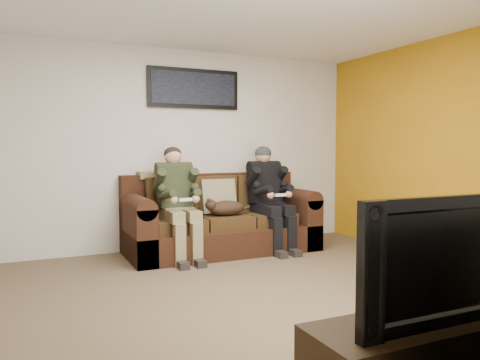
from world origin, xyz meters
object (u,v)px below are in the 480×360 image
person_right (269,191)px  tv_stand (430,359)px  person_left (178,195)px  television (433,256)px  framed_poster (194,89)px  cat (225,208)px  sofa (219,222)px

person_right → tv_stand: 3.75m
person_left → person_right: bearing=0.0°
person_right → television: person_right is taller
person_left → framed_poster: (0.42, 0.58, 1.34)m
framed_poster → television: size_ratio=1.10×
tv_stand → television: (0.00, 0.00, 0.55)m
cat → tv_stand: cat is taller
person_left → television: person_left is taller
tv_stand → television: bearing=0.0°
person_right → cat: (-0.63, -0.01, -0.18)m
sofa → framed_poster: framed_poster is taller
framed_poster → tv_stand: framed_poster is taller
person_left → television: (0.26, -3.58, 0.01)m
framed_poster → television: 4.38m
tv_stand → person_right: bearing=75.1°
person_left → person_right: size_ratio=0.99×
person_right → framed_poster: (-0.82, 0.58, 1.34)m
framed_poster → tv_stand: size_ratio=0.90×
sofa → cat: 0.30m
sofa → cat: (-0.01, -0.21, 0.21)m
cat → tv_stand: size_ratio=0.47×
cat → television: 3.59m
framed_poster → cat: bearing=-72.3°
tv_stand → television: size_ratio=1.23×
cat → television: (-0.35, -3.57, 0.19)m
framed_poster → television: (-0.16, -4.17, -1.34)m
sofa → cat: size_ratio=3.63×
sofa → person_right: bearing=-18.0°
person_right → television: bearing=-105.2°
person_right → framed_poster: bearing=144.6°
person_left → television: 3.59m
person_right → sofa: bearing=162.0°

